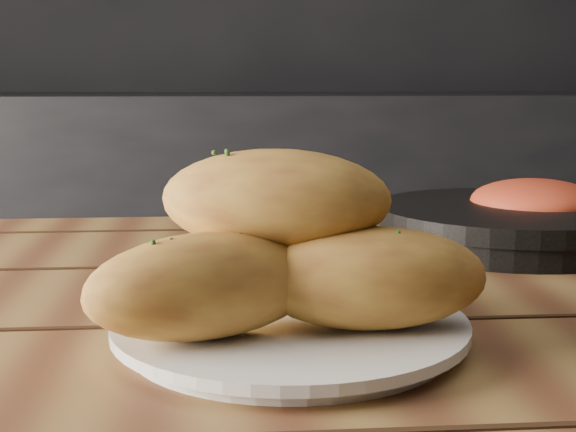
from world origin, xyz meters
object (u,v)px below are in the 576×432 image
(bread_rolls, at_px, (283,254))
(bowl, at_px, (535,212))
(plate, at_px, (290,330))
(table, at_px, (392,391))
(skillet, at_px, (510,224))

(bread_rolls, height_order, bowl, bread_rolls)
(bowl, bearing_deg, bread_rolls, -132.40)
(plate, bearing_deg, bowl, 47.83)
(table, bearing_deg, plate, -126.77)
(skillet, xyz_separation_m, bowl, (0.04, 0.03, 0.01))
(plate, relative_size, skillet, 0.61)
(bread_rolls, distance_m, bowl, 0.49)
(bread_rolls, height_order, skillet, bread_rolls)
(bread_rolls, distance_m, skillet, 0.44)
(bowl, bearing_deg, skillet, -145.63)
(skillet, relative_size, bowl, 2.35)
(bread_rolls, xyz_separation_m, bowl, (0.33, 0.36, -0.03))
(table, height_order, plate, plate)
(bread_rolls, bearing_deg, skillet, 49.02)
(plate, height_order, skillet, skillet)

